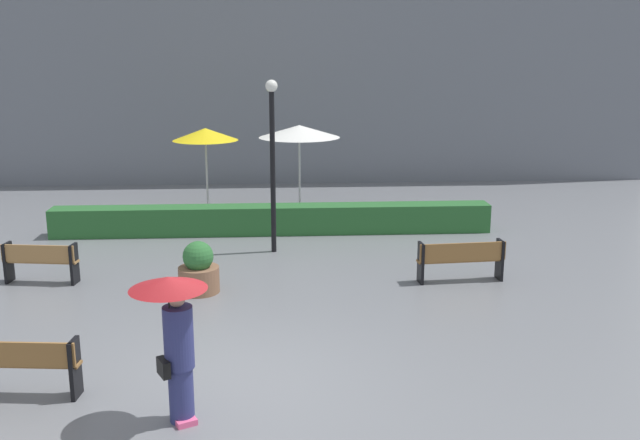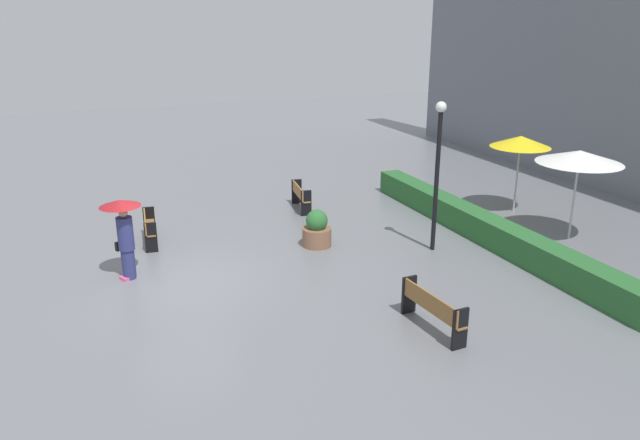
% 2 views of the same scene
% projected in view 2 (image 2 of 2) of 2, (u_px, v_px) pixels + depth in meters
% --- Properties ---
extents(ground_plane, '(60.00, 60.00, 0.00)m').
position_uv_depth(ground_plane, '(185.00, 281.00, 14.77)').
color(ground_plane, slate).
extents(bench_far_left, '(1.54, 0.54, 0.83)m').
position_uv_depth(bench_far_left, '(300.00, 195.00, 20.04)').
color(bench_far_left, '#9E7242').
rests_on(bench_far_left, ground).
extents(bench_near_left, '(1.58, 0.48, 0.84)m').
position_uv_depth(bench_near_left, '(149.00, 226.00, 17.06)').
color(bench_near_left, olive).
rests_on(bench_near_left, ground).
extents(bench_far_right, '(1.83, 0.48, 0.85)m').
position_uv_depth(bench_far_right, '(432.00, 308.00, 12.34)').
color(bench_far_right, olive).
rests_on(bench_far_right, ground).
extents(pedestrian_with_umbrella, '(0.97, 0.97, 1.97)m').
position_uv_depth(pedestrian_with_umbrella, '(124.00, 228.00, 14.58)').
color(pedestrian_with_umbrella, navy).
rests_on(pedestrian_with_umbrella, ground).
extents(planter_pot, '(0.80, 0.80, 1.04)m').
position_uv_depth(planter_pot, '(317.00, 230.00, 16.90)').
color(planter_pot, brown).
rests_on(planter_pot, ground).
extents(lamp_post, '(0.28, 0.28, 4.01)m').
position_uv_depth(lamp_post, '(438.00, 162.00, 15.99)').
color(lamp_post, black).
rests_on(lamp_post, ground).
extents(patio_umbrella_yellow, '(1.88, 1.88, 2.47)m').
position_uv_depth(patio_umbrella_yellow, '(521.00, 142.00, 19.31)').
color(patio_umbrella_yellow, silver).
rests_on(patio_umbrella_yellow, ground).
extents(patio_umbrella_white, '(2.33, 2.33, 2.56)m').
position_uv_depth(patio_umbrella_white, '(580.00, 157.00, 16.84)').
color(patio_umbrella_white, silver).
rests_on(patio_umbrella_white, ground).
extents(hedge_strip, '(11.31, 0.70, 0.73)m').
position_uv_depth(hedge_strip, '(485.00, 228.00, 17.31)').
color(hedge_strip, '#28602D').
rests_on(hedge_strip, ground).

